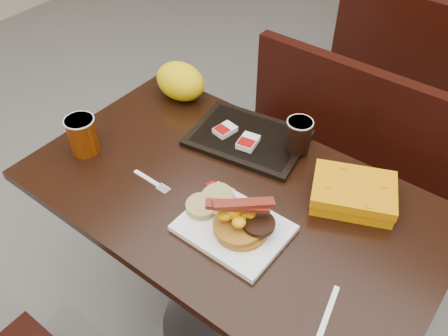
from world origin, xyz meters
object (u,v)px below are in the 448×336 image
Objects in this scene: pancake_stack at (241,228)px; paper_bag at (180,81)px; coffee_cup_near at (83,135)px; hashbrown_sleeve_right at (248,142)px; tray at (248,138)px; bench_near_n at (329,163)px; coffee_cup_far at (299,135)px; platter at (234,228)px; clamshell at (353,193)px; fork at (147,178)px; knife at (328,313)px; hashbrown_sleeve_left at (225,130)px; bench_far_s at (430,50)px; table_near at (230,269)px.

pancake_stack is 0.73× the size of paper_bag.
coffee_cup_near is 0.51m from hashbrown_sleeve_right.
tray is (-0.21, 0.33, -0.02)m from pancake_stack.
bench_near_n is 9.70× the size of coffee_cup_far.
pancake_stack is 0.39m from tray.
paper_bag is at bearing 144.04° from platter.
clamshell is (0.20, 0.29, 0.02)m from platter.
paper_bag reaches higher than fork.
pancake_stack is 0.66m from paper_bag.
knife is 0.64m from tray.
hashbrown_sleeve_left is at bearing 155.12° from clamshell.
coffee_cup_near and coffee_cup_far have the same top height.
bench_near_n is at bearing -90.00° from bench_far_s.
coffee_cup_far is (-0.35, 0.44, 0.07)m from knife.
table_near is 8.71× the size of pancake_stack.
knife is (0.64, -0.07, -0.00)m from fork.
coffee_cup_near reaches higher than platter.
platter is 0.38m from tray.
bench_near_n is at bearing 97.89° from pancake_stack.
knife is at bearing -11.43° from platter.
bench_near_n is 7.34× the size of fork.
coffee_cup_near is at bearing -177.83° from pancake_stack.
bench_far_s is at bearing 93.87° from hashbrown_sleeve_left.
coffee_cup_far is (0.05, 0.27, 0.44)m from table_near.
bench_far_s is at bearing 90.00° from bench_near_n.
coffee_cup_far is at bearing 53.42° from fork.
clamshell reaches higher than platter.
tray is (0.38, 0.35, -0.05)m from coffee_cup_near.
hashbrown_sleeve_right is at bearing 6.53° from hashbrown_sleeve_left.
knife is (0.29, -0.06, -0.03)m from pancake_stack.
pancake_stack is 0.38m from coffee_cup_far.
coffee_cup_near is at bearing -104.73° from knife.
paper_bag reaches higher than knife.
hashbrown_sleeve_right is at bearing -92.56° from bench_far_s.
bench_near_n is 7.26× the size of pancake_stack.
pancake_stack is at bearing -82.11° from bench_near_n.
hashbrown_sleeve_right is 0.71× the size of coffee_cup_far.
knife is 0.37m from clamshell.
pancake_stack is 0.61× the size of clamshell.
tray is at bearing -8.98° from paper_bag.
table_near is 7.69× the size of knife.
coffee_cup_near reaches higher than fork.
coffee_cup_near is at bearing -173.01° from fork.
fork is (-0.35, 0.00, -0.03)m from pancake_stack.
paper_bag reaches higher than platter.
tray is (-0.19, 0.33, 0.00)m from platter.
fork is 0.60m from clamshell.
coffee_cup_near is 0.44m from hashbrown_sleeve_left.
table_near is at bearing -75.35° from tray.
hashbrown_sleeve_left reaches higher than fork.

